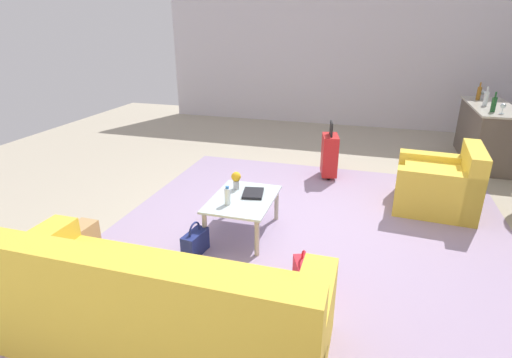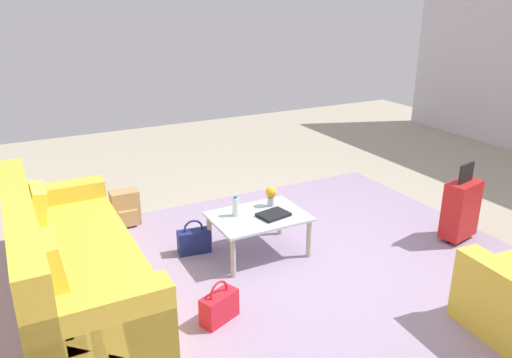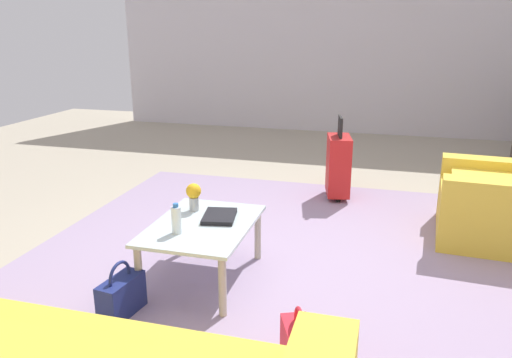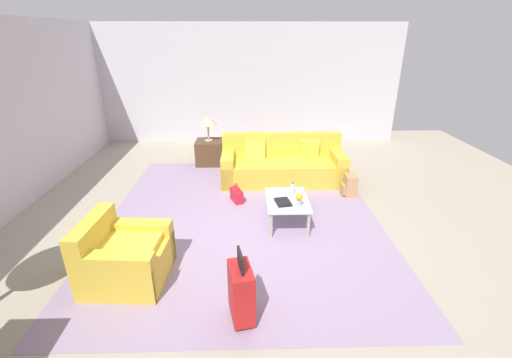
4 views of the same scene
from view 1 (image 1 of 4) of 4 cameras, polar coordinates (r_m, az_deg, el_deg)
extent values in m
plane|color=#A89E89|center=(4.74, 5.47, -6.14)|extent=(12.00, 12.00, 0.00)
cube|color=silver|center=(9.25, 12.31, 17.07)|extent=(0.12, 8.00, 3.10)
cube|color=#9984A3|center=(4.20, 6.54, -10.10)|extent=(5.20, 4.40, 0.01)
cube|color=gold|center=(3.14, -13.98, -18.08)|extent=(0.96, 2.46, 0.45)
cube|color=gold|center=(2.76, -18.41, -18.71)|extent=(0.22, 2.46, 0.92)
cube|color=gold|center=(3.71, -29.49, -12.12)|extent=(0.96, 0.24, 0.62)
cube|color=gold|center=(2.79, 7.62, -21.29)|extent=(0.96, 0.24, 0.62)
cube|color=yellow|center=(3.07, -25.84, -11.53)|extent=(0.18, 0.40, 0.41)
cube|color=yellow|center=(2.54, -5.89, -16.71)|extent=(0.17, 0.40, 0.41)
cube|color=gold|center=(5.48, 24.15, -1.60)|extent=(0.98, 1.00, 0.44)
cube|color=gold|center=(5.46, 28.26, -0.26)|extent=(0.93, 0.26, 0.82)
cube|color=gold|center=(5.12, 24.42, -2.26)|extent=(0.27, 0.95, 0.60)
cube|color=gold|center=(5.78, 24.14, 0.44)|extent=(0.27, 0.95, 0.60)
cube|color=yellow|center=(5.38, 24.04, 1.01)|extent=(0.72, 0.72, 0.08)
cube|color=silver|center=(4.33, -1.90, -2.87)|extent=(0.92, 0.66, 0.02)
cylinder|color=#ADA899|center=(4.70, 2.94, -3.63)|extent=(0.05, 0.05, 0.40)
cylinder|color=#ADA899|center=(4.00, 0.13, -8.40)|extent=(0.05, 0.05, 0.40)
cylinder|color=#ADA899|center=(4.85, -3.50, -2.83)|extent=(0.05, 0.05, 0.40)
cylinder|color=#ADA899|center=(4.17, -7.32, -7.25)|extent=(0.05, 0.05, 0.40)
cylinder|color=silver|center=(4.15, -4.10, -2.51)|extent=(0.06, 0.06, 0.18)
cylinder|color=#2D6BBC|center=(4.11, -4.14, -1.21)|extent=(0.04, 0.04, 0.02)
cube|color=black|center=(4.40, -0.42, -2.05)|extent=(0.32, 0.26, 0.03)
cylinder|color=#B2B7BC|center=(4.54, -2.84, -0.83)|extent=(0.07, 0.07, 0.10)
sphere|color=gold|center=(4.50, -2.86, 0.35)|extent=(0.11, 0.11, 0.11)
cube|color=brown|center=(7.67, 30.07, 5.59)|extent=(1.74, 0.61, 0.93)
cube|color=#ADA899|center=(7.58, 30.70, 8.86)|extent=(1.78, 0.65, 0.03)
cylinder|color=silver|center=(8.15, 29.51, 9.91)|extent=(0.07, 0.07, 0.01)
cylinder|color=silver|center=(8.14, 29.57, 10.20)|extent=(0.01, 0.01, 0.08)
sphere|color=silver|center=(8.13, 29.66, 10.69)|extent=(0.08, 0.08, 0.08)
cylinder|color=silver|center=(6.99, 31.66, 7.98)|extent=(0.07, 0.07, 0.01)
cylinder|color=silver|center=(6.98, 31.73, 8.32)|extent=(0.01, 0.01, 0.08)
sphere|color=silver|center=(6.97, 31.84, 8.88)|extent=(0.08, 0.08, 0.08)
cylinder|color=brown|center=(8.03, 29.22, 10.61)|extent=(0.07, 0.07, 0.22)
cylinder|color=brown|center=(8.01, 29.42, 11.65)|extent=(0.03, 0.03, 0.08)
cylinder|color=silver|center=(7.51, 30.00, 9.89)|extent=(0.07, 0.07, 0.22)
cylinder|color=silver|center=(7.49, 30.22, 11.00)|extent=(0.03, 0.03, 0.08)
cylinder|color=#194C23|center=(7.03, 30.83, 9.11)|extent=(0.07, 0.07, 0.22)
cylinder|color=#194C23|center=(7.01, 31.06, 10.30)|extent=(0.03, 0.03, 0.08)
cube|color=red|center=(6.05, 10.45, 3.41)|extent=(0.44, 0.30, 0.60)
cube|color=black|center=(5.94, 10.71, 7.08)|extent=(0.24, 0.07, 0.20)
cylinder|color=black|center=(6.29, 10.14, 0.99)|extent=(0.03, 0.05, 0.05)
cylinder|color=black|center=(6.03, 10.36, 0.06)|extent=(0.03, 0.05, 0.05)
cube|color=red|center=(3.64, 6.85, -13.47)|extent=(0.35, 0.25, 0.24)
torus|color=red|center=(3.56, 6.96, -11.62)|extent=(0.19, 0.09, 0.20)
cube|color=navy|center=(4.11, -8.66, -9.07)|extent=(0.34, 0.18, 0.24)
torus|color=navy|center=(4.04, -8.77, -7.36)|extent=(0.20, 0.05, 0.20)
cube|color=tan|center=(4.24, -23.50, -8.50)|extent=(0.30, 0.21, 0.40)
cube|color=tan|center=(4.21, -22.08, -9.77)|extent=(0.21, 0.06, 0.18)
camera|label=2|loc=(3.14, 76.99, 9.74)|focal=35.00mm
camera|label=3|loc=(0.93, 10.12, -10.71)|focal=35.00mm
camera|label=4|loc=(8.58, 13.51, 25.14)|focal=24.00mm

